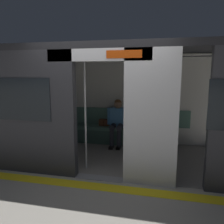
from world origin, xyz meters
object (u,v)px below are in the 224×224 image
handbag (104,122)px  grab_pole_door (85,113)px  book (132,127)px  train_car (111,88)px  bench_seat (121,131)px  person_seated (117,119)px

handbag → grab_pole_door: 1.84m
handbag → book: bearing=178.0°
train_car → bench_seat: (-0.05, -0.94, -1.18)m
handbag → person_seated: bearing=161.4°
handbag → grab_pole_door: size_ratio=0.12×
grab_pole_door → train_car: bearing=-113.6°
bench_seat → book: book is taller
train_car → book: (-0.34, -0.99, -1.06)m
handbag → grab_pole_door: (-0.09, 1.75, 0.57)m
train_car → person_seated: (0.03, -0.88, -0.86)m
person_seated → bench_seat: bearing=-146.4°
person_seated → grab_pole_door: (0.30, 1.62, 0.43)m
person_seated → train_car: bearing=91.7°
book → grab_pole_door: grab_pole_door is taller
train_car → grab_pole_door: train_car is taller
person_seated → handbag: size_ratio=4.56×
train_car → handbag: bearing=-67.8°
grab_pole_door → handbag: bearing=-87.0°
train_car → book: bearing=-109.2°
handbag → train_car: bearing=112.2°
bench_seat → grab_pole_door: (0.38, 1.67, 0.76)m
train_car → book: train_car is taller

